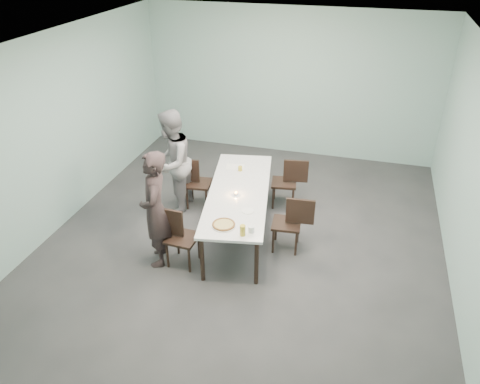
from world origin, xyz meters
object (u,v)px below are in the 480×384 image
(chair_far_left, at_px, (194,179))
(pizza, at_px, (224,225))
(chair_near_left, at_px, (177,233))
(amber_tumbler, at_px, (240,169))
(diner_near, at_px, (155,210))
(diner_far, at_px, (172,162))
(side_plate, at_px, (248,211))
(chair_near_right, at_px, (292,220))
(water_tumbler, at_px, (251,229))
(table, at_px, (239,194))
(chair_far_right, at_px, (289,179))
(tealight, at_px, (236,194))
(beer_glass, at_px, (243,230))

(chair_far_left, relative_size, pizza, 2.56)
(chair_near_left, xyz_separation_m, chair_far_left, (-0.34, 1.58, 0.00))
(amber_tumbler, bearing_deg, diner_near, -114.05)
(pizza, height_order, amber_tumbler, amber_tumbler)
(diner_near, bearing_deg, amber_tumbler, 135.66)
(diner_far, xyz_separation_m, side_plate, (1.54, -0.90, -0.14))
(diner_near, distance_m, amber_tumbler, 1.85)
(chair_far_left, bearing_deg, side_plate, -47.95)
(chair_near_right, height_order, water_tumbler, chair_near_right)
(table, relative_size, side_plate, 15.09)
(chair_near_right, relative_size, amber_tumbler, 10.88)
(chair_near_left, bearing_deg, side_plate, 29.81)
(chair_near_right, height_order, diner_near, diner_near)
(diner_far, xyz_separation_m, pizza, (1.33, -1.35, -0.12))
(chair_far_left, relative_size, chair_far_right, 1.00)
(chair_near_right, distance_m, water_tumbler, 0.96)
(chair_far_right, relative_size, amber_tumbler, 10.88)
(chair_near_left, height_order, pizza, chair_near_left)
(chair_far_right, height_order, diner_near, diner_near)
(water_tumbler, xyz_separation_m, tealight, (-0.47, 0.88, -0.02))
(table, bearing_deg, chair_far_left, 147.95)
(chair_far_right, xyz_separation_m, tealight, (-0.60, -1.18, 0.27))
(beer_glass, relative_size, tealight, 2.68)
(pizza, distance_m, water_tumbler, 0.40)
(chair_far_left, height_order, pizza, chair_far_left)
(chair_far_left, distance_m, chair_near_right, 2.02)
(chair_far_left, bearing_deg, chair_near_right, -29.61)
(chair_near_left, height_order, chair_far_left, same)
(diner_near, relative_size, tealight, 30.98)
(water_tumbler, distance_m, tealight, 1.00)
(pizza, relative_size, tealight, 6.07)
(chair_near_left, height_order, chair_far_right, same)
(chair_far_right, height_order, pizza, chair_far_right)
(beer_glass, height_order, amber_tumbler, beer_glass)
(beer_glass, relative_size, amber_tumbler, 1.88)
(chair_near_left, xyz_separation_m, diner_near, (-0.28, -0.04, 0.37))
(side_plate, xyz_separation_m, beer_glass, (0.09, -0.59, 0.07))
(tealight, bearing_deg, chair_far_left, 142.68)
(table, bearing_deg, water_tumbler, -65.42)
(table, bearing_deg, tealight, -91.51)
(amber_tumbler, bearing_deg, chair_near_right, -39.91)
(table, distance_m, chair_far_left, 1.16)
(chair_far_right, bearing_deg, chair_far_left, 7.36)
(amber_tumbler, bearing_deg, chair_near_left, -105.87)
(amber_tumbler, bearing_deg, tealight, -78.76)
(diner_far, height_order, tealight, diner_far)
(chair_near_right, xyz_separation_m, diner_far, (-2.14, 0.58, 0.39))
(table, height_order, chair_near_right, chair_near_right)
(table, xyz_separation_m, chair_far_right, (0.60, 1.05, -0.19))
(chair_far_left, distance_m, tealight, 1.25)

